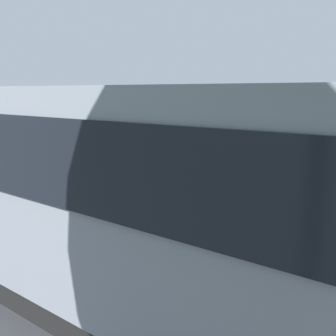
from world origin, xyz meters
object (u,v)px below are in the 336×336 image
Objects in this scene: parked_motorcycle_silver at (79,211)px; traffic_cone at (198,179)px; spectator_right at (132,183)px; tour_bus at (60,186)px; spectator_centre at (155,193)px; spectator_far_right at (98,175)px; spectator_far_left at (236,207)px; spectator_left at (194,199)px; stunt_motorcycle at (157,151)px.

parked_motorcycle_silver reaches higher than traffic_cone.
spectator_right is 2.75× the size of traffic_cone.
spectator_right is (0.85, -2.70, -0.61)m from tour_bus.
spectator_right reaches higher than spectator_centre.
spectator_far_right is 1.27m from parked_motorcycle_silver.
tour_bus is 5.35× the size of parked_motorcycle_silver.
spectator_right is 0.95× the size of spectator_far_right.
spectator_far_left is 1.02× the size of spectator_centre.
spectator_far_left reaches higher than spectator_left.
spectator_centre is at bearing 2.86° from spectator_far_left.
spectator_right is (2.85, -0.22, 0.01)m from spectator_far_left.
spectator_far_left reaches higher than spectator_centre.
spectator_far_left is 0.84× the size of parked_motorcycle_silver.
tour_bus is at bearing 68.93° from spectator_left.
tour_bus is at bearing 107.43° from spectator_right.
spectator_far_left is at bearing -177.14° from spectator_centre.
spectator_far_right is at bearing -53.85° from tour_bus.
spectator_left is (-1.00, -2.59, -0.67)m from tour_bus.
spectator_left is 0.91m from spectator_centre.
spectator_far_left is 1.01m from spectator_left.
spectator_centre is (-0.12, -2.39, -0.64)m from tour_bus.
traffic_cone is at bearing 175.62° from stunt_motorcycle.
parked_motorcycle_silver is at bearing 57.59° from spectator_right.
stunt_motorcycle is at bearing -44.35° from spectator_left.
spectator_far_left is at bearing -166.50° from parked_motorcycle_silver.
spectator_right is 4.68m from stunt_motorcycle.
traffic_cone is at bearing -50.40° from spectator_far_left.
stunt_motorcycle is (1.28, -4.06, -0.04)m from spectator_far_right.
stunt_motorcycle is at bearing -64.37° from tour_bus.
tour_bus is 6.03× the size of spectator_far_right.
spectator_centre is at bearing -92.82° from tour_bus.
spectator_far_left is 3.96m from spectator_far_right.
stunt_motorcycle is (4.23, -4.13, 0.07)m from spectator_left.
tour_bus is 3.25m from spectator_far_left.
parked_motorcycle_silver is at bearing 20.78° from spectator_left.
spectator_far_right is at bearing -67.67° from parked_motorcycle_silver.
spectator_centre is at bearing 109.77° from traffic_cone.
spectator_left is 4.70m from traffic_cone.
spectator_far_right is at bearing 81.90° from traffic_cone.
spectator_far_left is at bearing 140.95° from stunt_motorcycle.
traffic_cone is (2.39, -3.99, -0.67)m from spectator_left.
traffic_cone is (3.40, -4.10, -0.72)m from spectator_far_left.
tour_bus reaches higher than spectator_right.
stunt_motorcycle is (5.23, -4.24, 0.03)m from spectator_far_left.
tour_bus reaches higher than spectator_centre.
spectator_right is at bearing -4.39° from spectator_far_left.
spectator_far_right reaches higher than spectator_right.
traffic_cone is at bearing -98.10° from spectator_far_right.
spectator_centre is 0.97× the size of spectator_right.
spectator_left is 2.75m from parked_motorcycle_silver.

